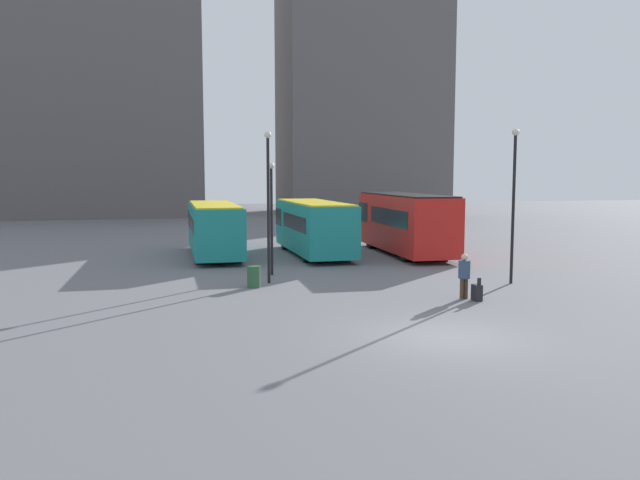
% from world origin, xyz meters
% --- Properties ---
extents(ground_plane, '(160.00, 160.00, 0.00)m').
position_xyz_m(ground_plane, '(0.00, 0.00, 0.00)').
color(ground_plane, slate).
extents(building_block_left, '(29.26, 13.84, 27.66)m').
position_xyz_m(building_block_left, '(-19.22, 55.94, 13.83)').
color(building_block_left, '#5B5656').
rests_on(building_block_left, ground_plane).
extents(building_block_right, '(18.17, 12.65, 34.74)m').
position_xyz_m(building_block_right, '(13.67, 55.94, 17.37)').
color(building_block_right, '#5B5656').
rests_on(building_block_right, ground_plane).
extents(bus_0, '(2.63, 9.13, 2.84)m').
position_xyz_m(bus_0, '(-5.20, 18.55, 1.54)').
color(bus_0, '#19847F').
rests_on(bus_0, ground_plane).
extents(bus_1, '(2.83, 9.14, 2.93)m').
position_xyz_m(bus_1, '(0.15, 17.94, 1.59)').
color(bus_1, '#19847F').
rests_on(bus_1, ground_plane).
extents(bus_2, '(2.66, 9.57, 3.33)m').
position_xyz_m(bus_2, '(5.20, 17.25, 1.80)').
color(bus_2, red).
rests_on(bus_2, ground_plane).
extents(traveler, '(0.45, 0.45, 1.61)m').
position_xyz_m(traveler, '(2.84, 4.75, 0.96)').
color(traveler, '#4C3828').
rests_on(traveler, ground_plane).
extents(suitcase, '(0.29, 0.39, 0.83)m').
position_xyz_m(suitcase, '(3.13, 4.32, 0.29)').
color(suitcase, black).
rests_on(suitcase, ground_plane).
extents(lamp_post_0, '(0.28, 0.28, 6.09)m').
position_xyz_m(lamp_post_0, '(-3.46, 9.47, 3.56)').
color(lamp_post_0, black).
rests_on(lamp_post_0, ground_plane).
extents(lamp_post_1, '(0.28, 0.28, 4.91)m').
position_xyz_m(lamp_post_1, '(-3.05, 11.49, 2.94)').
color(lamp_post_1, black).
rests_on(lamp_post_1, ground_plane).
extents(lamp_post_2, '(0.28, 0.28, 6.19)m').
position_xyz_m(lamp_post_2, '(6.10, 7.27, 3.61)').
color(lamp_post_2, black).
rests_on(lamp_post_2, ground_plane).
extents(trash_bin, '(0.52, 0.52, 0.85)m').
position_xyz_m(trash_bin, '(-4.17, 8.58, 0.42)').
color(trash_bin, '#285633').
rests_on(trash_bin, ground_plane).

